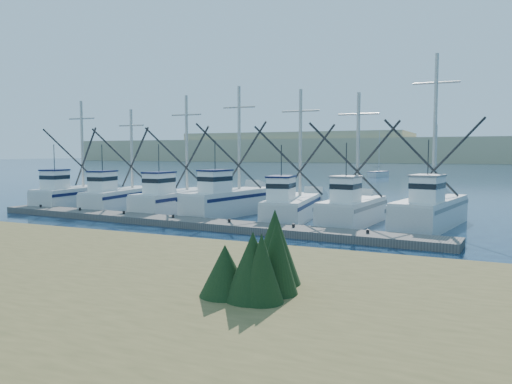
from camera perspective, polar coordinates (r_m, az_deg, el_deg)
ground at (r=21.13m, az=-2.34°, el=-7.44°), size 500.00×500.00×0.00m
floating_dock at (r=30.11m, az=-7.95°, el=-3.46°), size 30.78×4.24×0.41m
dune_ridge at (r=228.61m, az=22.30°, el=4.42°), size 360.00×60.00×10.00m
trawler_fleet at (r=34.14m, az=-2.91°, el=-1.16°), size 30.27×8.57×10.27m
sailboat_near at (r=71.53m, az=19.82°, el=1.20°), size 2.85×6.72×8.10m
sailboat_far at (r=90.11m, az=13.81°, el=2.00°), size 2.79×5.89×8.10m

